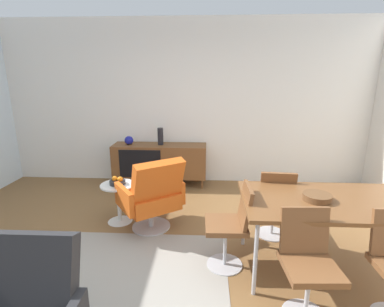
% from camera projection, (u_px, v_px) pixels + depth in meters
% --- Properties ---
extents(ground_plane, '(8.32, 8.32, 0.00)m').
position_uv_depth(ground_plane, '(169.00, 268.00, 2.86)').
color(ground_plane, brown).
extents(wall_back, '(6.80, 0.12, 2.80)m').
position_uv_depth(wall_back, '(187.00, 103.00, 5.00)').
color(wall_back, white).
rests_on(wall_back, ground_plane).
extents(sideboard, '(1.60, 0.45, 0.72)m').
position_uv_depth(sideboard, '(160.00, 160.00, 4.99)').
color(sideboard, brown).
rests_on(sideboard, ground_plane).
extents(vase_cobalt, '(0.10, 0.10, 0.29)m').
position_uv_depth(vase_cobalt, '(160.00, 136.00, 4.88)').
color(vase_cobalt, black).
rests_on(vase_cobalt, sideboard).
extents(vase_sculptural_dark, '(0.15, 0.15, 0.14)m').
position_uv_depth(vase_sculptural_dark, '(129.00, 140.00, 4.92)').
color(vase_sculptural_dark, navy).
rests_on(vase_sculptural_dark, sideboard).
extents(dining_table, '(1.60, 0.90, 0.74)m').
position_uv_depth(dining_table, '(329.00, 204.00, 2.68)').
color(dining_table, brown).
rests_on(dining_table, ground_plane).
extents(wooden_bowl_on_table, '(0.26, 0.26, 0.06)m').
position_uv_depth(wooden_bowl_on_table, '(317.00, 197.00, 2.65)').
color(wooden_bowl_on_table, brown).
rests_on(wooden_bowl_on_table, dining_table).
extents(dining_chair_near_window, '(0.44, 0.41, 0.86)m').
position_uv_depth(dining_chair_near_window, '(232.00, 223.00, 2.79)').
color(dining_chair_near_window, brown).
rests_on(dining_chair_near_window, ground_plane).
extents(dining_chair_back_left, '(0.43, 0.45, 0.86)m').
position_uv_depth(dining_chair_back_left, '(275.00, 201.00, 3.30)').
color(dining_chair_back_left, brown).
rests_on(dining_chair_back_left, ground_plane).
extents(dining_chair_front_left, '(0.42, 0.44, 0.86)m').
position_uv_depth(dining_chair_front_left, '(308.00, 261.00, 2.22)').
color(dining_chair_front_left, brown).
rests_on(dining_chair_front_left, ground_plane).
extents(lounge_chair_red, '(0.90, 0.89, 0.95)m').
position_uv_depth(lounge_chair_red, '(152.00, 194.00, 3.47)').
color(lounge_chair_red, '#D85919').
rests_on(lounge_chair_red, ground_plane).
extents(side_table_round, '(0.44, 0.44, 0.52)m').
position_uv_depth(side_table_round, '(119.00, 199.00, 3.71)').
color(side_table_round, white).
rests_on(side_table_round, ground_plane).
extents(fruit_bowl, '(0.20, 0.20, 0.11)m').
position_uv_depth(fruit_bowl, '(117.00, 182.00, 3.65)').
color(fruit_bowl, '#262628').
rests_on(fruit_bowl, side_table_round).
extents(area_rug, '(2.20, 1.70, 0.01)m').
position_uv_depth(area_rug, '(110.00, 282.00, 2.66)').
color(area_rug, gray).
rests_on(area_rug, ground_plane).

